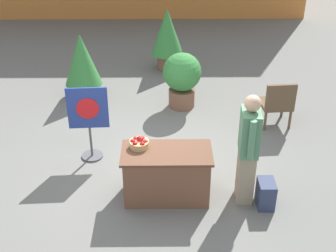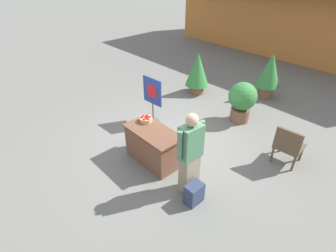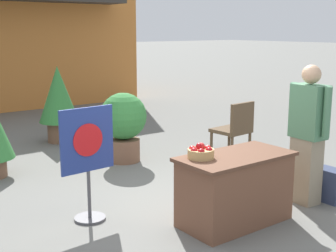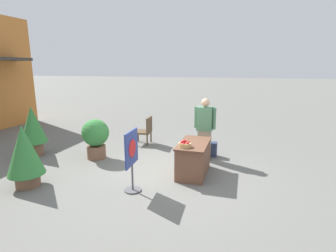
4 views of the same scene
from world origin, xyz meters
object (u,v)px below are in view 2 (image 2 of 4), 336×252
(potted_plant_near_left, at_px, (270,73))
(potted_plant_far_left, at_px, (197,71))
(backpack, at_px, (194,193))
(patio_chair, at_px, (288,145))
(poster_board, at_px, (153,98))
(person_visitor, at_px, (190,154))
(display_table, at_px, (153,146))
(apple_basket, at_px, (146,119))
(potted_plant_far_right, at_px, (242,100))

(potted_plant_near_left, relative_size, potted_plant_far_left, 1.06)
(backpack, bearing_deg, potted_plant_near_left, 105.55)
(backpack, height_order, patio_chair, patio_chair)
(poster_board, bearing_deg, person_visitor, 61.71)
(display_table, bearing_deg, backpack, -9.47)
(display_table, xyz_separation_m, poster_board, (-1.26, 1.05, 0.34))
(poster_board, relative_size, patio_chair, 1.41)
(apple_basket, distance_m, person_visitor, 1.56)
(poster_board, bearing_deg, potted_plant_far_right, 135.87)
(potted_plant_far_left, bearing_deg, potted_plant_far_right, -12.86)
(potted_plant_near_left, bearing_deg, patio_chair, -53.33)
(potted_plant_near_left, bearing_deg, person_visitor, -77.19)
(patio_chair, relative_size, potted_plant_near_left, 0.64)
(potted_plant_far_left, height_order, potted_plant_far_right, potted_plant_far_left)
(apple_basket, distance_m, backpack, 1.98)
(apple_basket, bearing_deg, backpack, -11.54)
(poster_board, distance_m, potted_plant_far_right, 2.43)
(person_visitor, xyz_separation_m, patio_chair, (0.92, 2.14, -0.38))
(backpack, bearing_deg, poster_board, 154.47)
(person_visitor, height_order, potted_plant_far_left, person_visitor)
(poster_board, bearing_deg, apple_basket, 40.25)
(person_visitor, height_order, backpack, person_visitor)
(potted_plant_far_left, distance_m, potted_plant_far_right, 2.09)
(person_visitor, xyz_separation_m, potted_plant_near_left, (-1.10, 4.85, -0.05))
(potted_plant_near_left, xyz_separation_m, potted_plant_far_right, (0.28, -1.89, -0.19))
(backpack, height_order, potted_plant_far_right, potted_plant_far_right)
(backpack, relative_size, potted_plant_far_right, 0.37)
(patio_chair, bearing_deg, person_visitor, 152.04)
(potted_plant_near_left, bearing_deg, potted_plant_far_right, -81.60)
(display_table, distance_m, poster_board, 1.68)
(backpack, relative_size, potted_plant_near_left, 0.29)
(poster_board, height_order, potted_plant_far_right, poster_board)
(patio_chair, distance_m, potted_plant_near_left, 3.40)
(potted_plant_far_left, bearing_deg, person_visitor, -50.14)
(display_table, height_order, backpack, display_table)
(poster_board, bearing_deg, backpack, 61.29)
(person_visitor, height_order, potted_plant_far_right, person_visitor)
(backpack, distance_m, potted_plant_far_left, 4.81)
(apple_basket, distance_m, potted_plant_far_right, 2.85)
(poster_board, relative_size, potted_plant_near_left, 0.89)
(backpack, relative_size, poster_board, 0.32)
(poster_board, distance_m, patio_chair, 3.49)
(potted_plant_far_left, bearing_deg, patio_chair, -18.84)
(backpack, xyz_separation_m, potted_plant_near_left, (-1.39, 5.01, 0.63))
(apple_basket, bearing_deg, potted_plant_far_left, 112.26)
(poster_board, xyz_separation_m, potted_plant_far_right, (1.59, 1.83, -0.09))
(potted_plant_far_right, bearing_deg, display_table, -96.44)
(poster_board, bearing_deg, patio_chair, 103.66)
(display_table, bearing_deg, person_visitor, -3.95)
(person_visitor, bearing_deg, apple_basket, -3.94)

